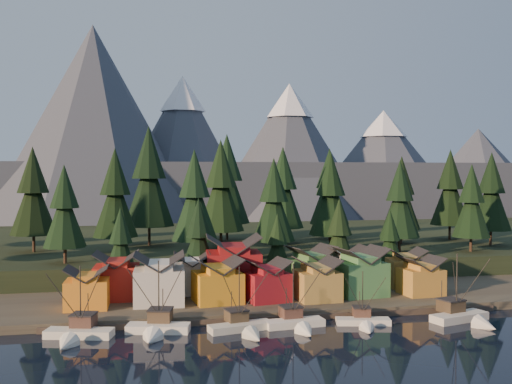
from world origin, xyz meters
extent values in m
plane|color=black|center=(0.00, 0.00, 0.00)|extent=(500.00, 500.00, 0.00)
cube|color=#363027|center=(0.00, 40.00, 0.75)|extent=(400.00, 50.00, 1.50)
cube|color=black|center=(0.00, 90.00, 3.00)|extent=(420.00, 100.00, 6.00)
cube|color=#483D34|center=(0.00, 16.50, 0.50)|extent=(80.00, 4.00, 1.00)
cube|color=#494F5E|center=(0.00, 240.00, 15.00)|extent=(560.00, 160.00, 30.00)
cone|color=#494F5E|center=(-45.00, 180.00, 45.00)|extent=(100.00, 100.00, 90.00)
cone|color=#494F5E|center=(-5.00, 198.00, 36.00)|extent=(80.00, 80.00, 72.00)
cone|color=white|center=(-5.00, 198.00, 63.36)|extent=(22.40, 22.40, 17.28)
cone|color=#494F5E|center=(45.00, 186.00, 34.00)|extent=(84.00, 84.00, 68.00)
cone|color=white|center=(45.00, 186.00, 59.84)|extent=(23.52, 23.52, 16.32)
cone|color=#494F5E|center=(100.00, 202.00, 29.00)|extent=(92.00, 92.00, 58.00)
cone|color=white|center=(100.00, 202.00, 51.04)|extent=(25.76, 25.76, 13.92)
cone|color=#494F5E|center=(160.00, 210.00, 25.00)|extent=(88.00, 88.00, 50.00)
cube|color=silver|center=(-33.17, 11.72, 0.38)|extent=(10.83, 5.67, 1.75)
cone|color=silver|center=(-34.54, 6.20, 0.38)|extent=(4.03, 4.22, 3.28)
cube|color=black|center=(-33.17, 11.72, -0.27)|extent=(11.09, 5.78, 0.38)
cube|color=#51352B|center=(-32.72, 13.55, 2.07)|extent=(4.18, 4.02, 1.97)
cube|color=#2A2827|center=(-32.72, 13.55, 3.17)|extent=(4.44, 4.28, 0.22)
cylinder|color=black|center=(-33.02, 12.33, 6.12)|extent=(0.20, 0.20, 9.83)
cylinder|color=black|center=(-32.20, 15.64, 3.60)|extent=(0.15, 0.15, 4.80)
cube|color=white|center=(-21.08, 12.22, 0.40)|extent=(10.48, 5.52, 1.81)
cone|color=white|center=(-22.30, 6.88, 0.40)|extent=(4.06, 4.07, 3.39)
cube|color=black|center=(-21.08, 12.22, -0.28)|extent=(10.73, 5.63, 0.40)
cube|color=brown|center=(-20.68, 14.00, 2.15)|extent=(4.28, 4.11, 2.03)
cube|color=#2A2827|center=(-20.68, 14.00, 3.28)|extent=(4.55, 4.38, 0.23)
cylinder|color=black|center=(-20.95, 12.81, 6.33)|extent=(0.20, 0.20, 10.17)
cylinder|color=black|center=(-20.22, 16.02, 3.73)|extent=(0.16, 0.16, 4.97)
cube|color=beige|center=(-7.93, 10.63, 0.36)|extent=(10.94, 5.27, 1.63)
cone|color=beige|center=(-6.67, 4.99, 0.36)|extent=(3.76, 4.17, 3.05)
cube|color=black|center=(-7.93, 10.63, -0.25)|extent=(11.20, 5.38, 0.36)
cube|color=#4E3E29|center=(-8.35, 12.51, 1.93)|extent=(3.84, 3.68, 1.83)
cube|color=#2A2827|center=(-8.35, 12.51, 2.95)|extent=(4.08, 3.93, 0.20)
cylinder|color=black|center=(-8.07, 11.25, 5.69)|extent=(0.18, 0.18, 9.14)
cylinder|color=black|center=(-8.83, 14.63, 3.35)|extent=(0.14, 0.14, 4.47)
cube|color=white|center=(1.20, 11.24, 0.36)|extent=(10.19, 4.16, 1.65)
cone|color=white|center=(1.80, 5.83, 0.36)|extent=(3.45, 3.70, 3.09)
cube|color=black|center=(1.20, 11.24, -0.26)|extent=(10.44, 4.24, 0.36)
cube|color=brown|center=(1.00, 13.04, 1.96)|extent=(3.62, 3.44, 1.86)
cube|color=#2A2827|center=(1.00, 13.04, 2.99)|extent=(3.85, 3.67, 0.21)
cylinder|color=black|center=(1.14, 11.84, 5.78)|extent=(0.19, 0.19, 9.28)
cylinder|color=black|center=(0.78, 15.08, 3.40)|extent=(0.14, 0.14, 4.54)
cube|color=white|center=(12.90, 10.38, 0.31)|extent=(9.37, 4.43, 1.41)
cone|color=white|center=(11.89, 5.53, 0.31)|extent=(3.22, 3.55, 2.65)
cube|color=black|center=(12.90, 10.38, -0.22)|extent=(9.59, 4.52, 0.31)
cube|color=brown|center=(13.24, 11.99, 1.68)|extent=(3.30, 3.17, 1.59)
cube|color=#2A2827|center=(13.24, 11.99, 2.56)|extent=(3.51, 3.38, 0.18)
cylinder|color=black|center=(13.01, 10.92, 4.94)|extent=(0.16, 0.16, 7.94)
cylinder|color=black|center=(13.62, 13.82, 2.91)|extent=(0.12, 0.12, 3.88)
cube|color=beige|center=(30.05, 9.35, 0.40)|extent=(11.16, 6.23, 1.83)
cone|color=beige|center=(31.66, 3.74, 0.40)|extent=(4.30, 4.43, 3.43)
cube|color=black|center=(30.05, 9.35, -0.29)|extent=(11.43, 6.35, 0.40)
cube|color=#443624|center=(29.52, 11.22, 2.17)|extent=(4.46, 4.30, 2.06)
cube|color=#2A2827|center=(29.52, 11.22, 3.31)|extent=(4.74, 4.59, 0.23)
cylinder|color=black|center=(29.87, 9.98, 6.40)|extent=(0.21, 0.21, 10.29)
cylinder|color=black|center=(28.91, 13.34, 3.77)|extent=(0.16, 0.16, 5.03)
cube|color=orange|center=(-33.23, 24.72, 4.04)|extent=(7.47, 6.56, 5.07)
cube|color=orange|center=(-33.23, 24.72, 7.08)|extent=(4.15, 6.39, 1.04)
cube|color=beige|center=(-20.55, 25.58, 4.75)|extent=(9.33, 8.38, 6.50)
cube|color=beige|center=(-20.55, 25.58, 8.62)|extent=(5.28, 8.04, 1.27)
cube|color=orange|center=(-9.91, 25.07, 4.30)|extent=(9.35, 8.87, 5.59)
cube|color=orange|center=(-9.91, 25.07, 7.67)|extent=(5.58, 8.21, 1.18)
cube|color=maroon|center=(-0.69, 24.25, 4.17)|extent=(8.71, 8.01, 5.34)
cube|color=maroon|center=(-0.69, 24.25, 7.36)|extent=(5.34, 7.22, 1.06)
cube|color=#A9833C|center=(8.85, 23.40, 4.22)|extent=(7.94, 7.94, 5.43)
cube|color=#A9833C|center=(8.85, 23.40, 7.45)|extent=(4.51, 7.63, 1.07)
cube|color=#468247|center=(18.27, 25.43, 4.80)|extent=(9.84, 8.62, 6.60)
cube|color=#468247|center=(18.27, 25.43, 8.72)|extent=(5.82, 7.96, 1.26)
cube|color=#BD8330|center=(30.28, 23.88, 4.06)|extent=(7.96, 7.11, 5.12)
cube|color=#BD8330|center=(30.28, 23.88, 7.13)|extent=(4.61, 6.70, 1.05)
cube|color=#A11F19|center=(-28.45, 31.26, 4.69)|extent=(8.52, 7.64, 6.39)
cube|color=#A11F19|center=(-28.45, 31.26, 8.45)|extent=(4.82, 7.34, 1.15)
cube|color=white|center=(-13.91, 33.81, 4.40)|extent=(7.46, 7.04, 5.80)
cube|color=white|center=(-13.91, 33.81, 7.79)|extent=(4.24, 6.75, 1.00)
cube|color=maroon|center=(-5.66, 33.34, 5.52)|extent=(11.38, 9.89, 8.05)
cube|color=maroon|center=(-5.66, 33.34, 10.29)|extent=(6.55, 9.35, 1.51)
cube|color=#45763F|center=(10.34, 32.55, 4.61)|extent=(10.14, 8.95, 6.22)
cube|color=#45763F|center=(10.34, 32.55, 8.32)|extent=(6.23, 7.97, 1.24)
cube|color=silver|center=(18.05, 32.63, 4.61)|extent=(8.33, 7.48, 6.23)
cube|color=silver|center=(18.05, 32.63, 8.28)|extent=(4.72, 7.17, 1.13)
cube|color=#A6813B|center=(30.70, 31.29, 4.41)|extent=(8.08, 7.70, 5.82)
cube|color=#A6813B|center=(30.70, 31.29, 7.81)|extent=(4.87, 7.09, 1.01)
cylinder|color=#332319|center=(-50.00, 68.00, 8.28)|extent=(0.70, 0.70, 4.56)
cone|color=black|center=(-50.00, 68.00, 18.15)|extent=(11.14, 11.14, 15.70)
cone|color=black|center=(-50.00, 68.00, 26.25)|extent=(7.60, 7.60, 11.39)
cylinder|color=#332319|center=(-40.00, 48.00, 7.87)|extent=(0.70, 0.70, 3.75)
cone|color=black|center=(-40.00, 48.00, 15.99)|extent=(9.16, 9.16, 12.90)
cone|color=black|center=(-40.00, 48.00, 22.65)|extent=(6.24, 6.24, 9.36)
cylinder|color=#332319|center=(-30.00, 60.00, 8.23)|extent=(0.70, 0.70, 4.46)
cone|color=black|center=(-30.00, 60.00, 17.90)|extent=(10.91, 10.91, 15.38)
cone|color=black|center=(-30.00, 60.00, 25.84)|extent=(7.44, 7.44, 11.16)
cylinder|color=#332319|center=(-22.00, 75.00, 8.81)|extent=(0.70, 0.70, 5.61)
cone|color=black|center=(-22.00, 75.00, 20.97)|extent=(13.73, 13.73, 19.34)
cone|color=black|center=(-22.00, 75.00, 30.95)|extent=(9.36, 9.36, 14.04)
cylinder|color=#332319|center=(-12.00, 50.00, 8.18)|extent=(0.70, 0.70, 4.37)
cone|color=black|center=(-12.00, 50.00, 17.65)|extent=(10.67, 10.67, 15.04)
cone|color=black|center=(-12.00, 50.00, 25.41)|extent=(7.28, 7.28, 10.92)
cylinder|color=#332319|center=(-4.00, 65.00, 8.46)|extent=(0.70, 0.70, 4.92)
cone|color=black|center=(-4.00, 65.00, 19.12)|extent=(12.03, 12.03, 16.95)
cone|color=black|center=(-4.00, 65.00, 27.87)|extent=(8.20, 8.20, 12.30)
cylinder|color=#332319|center=(6.00, 48.00, 8.02)|extent=(0.70, 0.70, 4.03)
cone|color=black|center=(6.00, 48.00, 16.75)|extent=(9.85, 9.85, 13.88)
cone|color=black|center=(6.00, 48.00, 23.91)|extent=(6.72, 6.72, 10.08)
cylinder|color=#332319|center=(14.00, 72.00, 8.34)|extent=(0.70, 0.70, 4.68)
cone|color=black|center=(14.00, 72.00, 18.47)|extent=(11.43, 11.43, 16.11)
cone|color=black|center=(14.00, 72.00, 26.79)|extent=(7.79, 7.79, 11.69)
cylinder|color=#332319|center=(22.00, 55.00, 8.17)|extent=(0.70, 0.70, 4.34)
cone|color=black|center=(22.00, 55.00, 17.59)|extent=(10.62, 10.62, 14.96)
cone|color=black|center=(22.00, 55.00, 25.31)|extent=(7.24, 7.24, 10.86)
cylinder|color=#332319|center=(30.00, 80.00, 8.34)|extent=(0.70, 0.70, 4.68)
cone|color=black|center=(30.00, 80.00, 18.49)|extent=(11.45, 11.45, 16.13)
cone|color=black|center=(30.00, 80.00, 26.82)|extent=(7.81, 7.81, 11.71)
cylinder|color=#332319|center=(38.00, 50.00, 7.99)|extent=(0.70, 0.70, 3.97)
cone|color=black|center=(38.00, 50.00, 16.59)|extent=(9.71, 9.71, 13.68)
cone|color=black|center=(38.00, 50.00, 23.65)|extent=(6.62, 6.62, 9.93)
cylinder|color=#332319|center=(46.00, 66.00, 8.11)|extent=(0.70, 0.70, 4.23)
cone|color=black|center=(46.00, 66.00, 17.27)|extent=(10.33, 10.33, 14.55)
cone|color=black|center=(46.00, 66.00, 24.78)|extent=(7.04, 7.04, 10.56)
cylinder|color=#332319|center=(56.00, 48.00, 7.91)|extent=(0.70, 0.70, 3.81)
cone|color=black|center=(56.00, 48.00, 16.17)|extent=(9.32, 9.32, 13.14)
cone|color=black|center=(56.00, 48.00, 22.95)|extent=(6.36, 6.36, 9.54)
cylinder|color=#332319|center=(64.00, 72.00, 8.31)|extent=(0.70, 0.70, 4.62)
cone|color=black|center=(64.00, 72.00, 18.31)|extent=(11.28, 11.28, 15.90)
cone|color=black|center=(64.00, 72.00, 26.51)|extent=(7.69, 7.69, 11.54)
cylinder|color=#332319|center=(0.00, 82.00, 8.69)|extent=(0.70, 0.70, 5.37)
cone|color=black|center=(0.00, 82.00, 20.33)|extent=(13.13, 13.13, 18.50)
cone|color=black|center=(0.00, 82.00, 29.88)|extent=(8.95, 8.95, 13.43)
cylinder|color=#332319|center=(68.00, 58.00, 8.20)|extent=(0.70, 0.70, 4.40)
cone|color=black|center=(68.00, 58.00, 17.73)|extent=(10.75, 10.75, 15.14)
cone|color=black|center=(68.00, 58.00, 25.54)|extent=(7.33, 7.33, 10.99)
cylinder|color=#332319|center=(-28.00, 40.00, 3.00)|extent=(0.70, 0.70, 2.99)
cone|color=black|center=(-28.00, 40.00, 9.48)|extent=(7.31, 7.31, 10.31)
cone|color=black|center=(-28.00, 40.00, 14.80)|extent=(4.99, 4.99, 7.48)
cylinder|color=#332319|center=(-12.00, 40.00, 3.14)|extent=(0.70, 0.70, 3.29)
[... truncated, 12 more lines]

